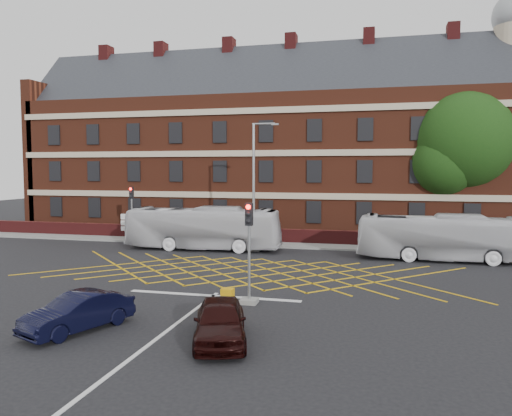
% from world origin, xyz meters
% --- Properties ---
extents(ground, '(120.00, 120.00, 0.00)m').
position_xyz_m(ground, '(0.00, 0.00, 0.00)').
color(ground, black).
rests_on(ground, ground).
extents(victorian_building, '(51.00, 12.17, 20.40)m').
position_xyz_m(victorian_building, '(0.25, 22.00, 7.84)').
color(victorian_building, '#592617').
rests_on(victorian_building, ground).
extents(boundary_wall, '(56.00, 0.50, 1.10)m').
position_xyz_m(boundary_wall, '(0.00, 13.00, 0.55)').
color(boundary_wall, '#501516').
rests_on(boundary_wall, ground).
extents(far_pavement, '(60.00, 3.00, 0.12)m').
position_xyz_m(far_pavement, '(0.00, 12.00, 0.06)').
color(far_pavement, slate).
rests_on(far_pavement, ground).
extents(box_junction_hatching, '(8.22, 8.22, 0.02)m').
position_xyz_m(box_junction_hatching, '(0.00, 2.00, 0.01)').
color(box_junction_hatching, '#CC990C').
rests_on(box_junction_hatching, ground).
extents(stop_line, '(8.00, 0.30, 0.02)m').
position_xyz_m(stop_line, '(0.00, -3.50, 0.01)').
color(stop_line, silver).
rests_on(stop_line, ground).
extents(centre_line, '(0.15, 14.00, 0.02)m').
position_xyz_m(centre_line, '(0.00, -10.00, 0.01)').
color(centre_line, silver).
rests_on(centre_line, ground).
extents(bus_left, '(11.04, 2.99, 3.05)m').
position_xyz_m(bus_left, '(-4.90, 8.69, 1.52)').
color(bus_left, silver).
rests_on(bus_left, ground).
extents(bus_right, '(10.43, 2.63, 2.89)m').
position_xyz_m(bus_right, '(11.01, 8.19, 1.45)').
color(bus_right, silver).
rests_on(bus_right, ground).
extents(car_navy, '(2.79, 4.24, 1.32)m').
position_xyz_m(car_navy, '(-3.06, -9.21, 0.66)').
color(car_navy, black).
rests_on(car_navy, ground).
extents(car_maroon, '(2.82, 4.45, 1.41)m').
position_xyz_m(car_maroon, '(2.14, -9.07, 0.71)').
color(car_maroon, black).
rests_on(car_maroon, ground).
extents(deciduous_tree, '(7.92, 7.79, 11.79)m').
position_xyz_m(deciduous_tree, '(13.38, 17.46, 7.35)').
color(deciduous_tree, black).
rests_on(deciduous_tree, ground).
extents(traffic_light_near, '(0.70, 0.70, 4.27)m').
position_xyz_m(traffic_light_near, '(1.88, -4.31, 1.76)').
color(traffic_light_near, slate).
rests_on(traffic_light_near, ground).
extents(traffic_light_far, '(0.70, 0.70, 4.27)m').
position_xyz_m(traffic_light_far, '(-12.01, 11.65, 1.76)').
color(traffic_light_far, slate).
rests_on(traffic_light_far, ground).
extents(street_lamp, '(2.25, 1.00, 8.85)m').
position_xyz_m(street_lamp, '(-1.27, 9.15, 3.04)').
color(street_lamp, slate).
rests_on(street_lamp, ground).
extents(direction_signs, '(1.10, 0.16, 2.20)m').
position_xyz_m(direction_signs, '(-12.32, 11.47, 1.38)').
color(direction_signs, gray).
rests_on(direction_signs, ground).
extents(utility_cabinet, '(0.49, 0.38, 0.89)m').
position_xyz_m(utility_cabinet, '(1.30, -5.51, 0.45)').
color(utility_cabinet, '#D1940C').
rests_on(utility_cabinet, ground).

